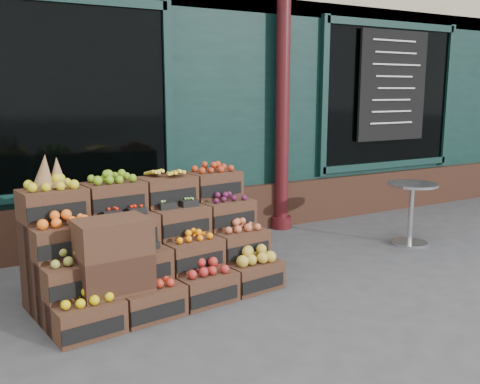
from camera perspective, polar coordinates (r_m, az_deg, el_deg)
ground at (r=5.04m, az=6.01°, el=-10.64°), size 60.00×60.00×0.00m
shop_facade at (r=9.35m, az=-12.70°, el=13.96°), size 12.00×6.24×4.80m
crate_display at (r=4.92m, az=-9.26°, el=-6.19°), size 2.24×1.30×1.33m
spare_crates at (r=4.41m, az=-13.34°, el=-8.18°), size 0.59×0.43×0.85m
bistro_table at (r=6.73m, az=17.79°, el=-1.47°), size 0.59×0.59×0.75m
shopkeeper at (r=6.87m, az=-18.51°, el=2.24°), size 0.65×0.43×1.76m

